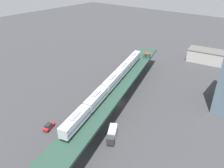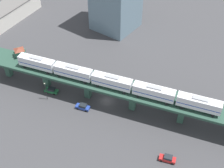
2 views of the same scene
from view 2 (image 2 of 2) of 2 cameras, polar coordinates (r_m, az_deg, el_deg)
ground_plane at (r=99.48m, az=-0.95°, el=-3.17°), size 400.00×400.00×0.00m
elevated_viaduct at (r=94.81m, az=-0.89°, el=-0.34°), size 32.51×90.93×7.79m
subway_train at (r=90.84m, az=0.00°, el=0.49°), size 19.26×60.91×4.45m
signal_hut at (r=108.02m, az=-16.56°, el=5.69°), size 3.96×3.96×3.40m
street_car_blue at (r=96.89m, az=-5.37°, el=-4.16°), size 2.94×4.72×1.89m
street_car_green at (r=103.69m, az=-11.03°, el=-1.14°), size 3.19×4.75×1.89m
street_car_red at (r=85.70m, az=10.13°, el=-13.26°), size 3.12×4.75×1.89m
delivery_truck at (r=99.00m, az=10.72°, el=-2.94°), size 5.48×7.38×3.20m
street_lamp at (r=99.50m, az=-12.04°, el=-1.04°), size 0.44×0.44×6.94m
warehouse_building at (r=146.59m, az=-17.94°, el=12.61°), size 29.68×14.00×6.80m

